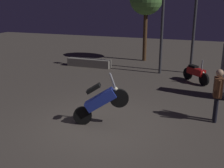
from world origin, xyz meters
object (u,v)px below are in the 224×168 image
at_px(streetlamp_far, 163,3).
at_px(streetlamp_near, 196,5).
at_px(person_rider_beside, 218,91).
at_px(motorcycle_blue_foreground, 100,102).
at_px(motorcycle_red_parked_left, 196,73).

bearing_deg(streetlamp_far, streetlamp_near, 22.19).
xyz_separation_m(person_rider_beside, streetlamp_near, (-1.19, 5.91, 2.39)).
relative_size(motorcycle_blue_foreground, motorcycle_red_parked_left, 1.29).
bearing_deg(person_rider_beside, streetlamp_near, -82.99).
relative_size(motorcycle_red_parked_left, streetlamp_near, 0.24).
distance_m(motorcycle_red_parked_left, streetlamp_near, 3.41).
distance_m(motorcycle_red_parked_left, person_rider_beside, 4.35).
xyz_separation_m(motorcycle_red_parked_left, streetlamp_far, (-1.83, 1.08, 3.06)).
bearing_deg(streetlamp_near, streetlamp_far, -157.81).
distance_m(streetlamp_near, streetlamp_far, 1.60).
distance_m(motorcycle_red_parked_left, streetlamp_far, 3.72).
distance_m(motorcycle_blue_foreground, streetlamp_near, 8.06).
bearing_deg(motorcycle_blue_foreground, streetlamp_near, 58.17).
bearing_deg(person_rider_beside, motorcycle_blue_foreground, 19.25).
height_order(motorcycle_blue_foreground, streetlamp_far, streetlamp_far).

